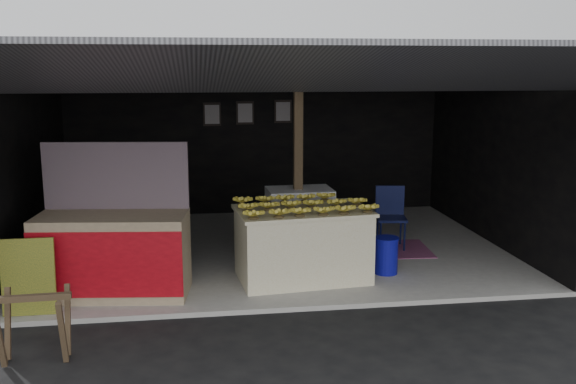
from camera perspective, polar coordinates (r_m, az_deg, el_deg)
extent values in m
plane|color=black|center=(7.48, 0.91, -10.61)|extent=(80.00, 80.00, 0.00)
cube|color=gray|center=(9.82, -1.42, -5.09)|extent=(7.00, 5.00, 0.06)
cube|color=black|center=(11.98, -2.89, 5.08)|extent=(7.00, 0.15, 2.90)
cube|color=black|center=(9.74, -22.39, 2.85)|extent=(0.15, 5.00, 2.90)
cube|color=black|center=(10.51, 17.88, 3.70)|extent=(0.15, 5.00, 2.90)
cube|color=#232326|center=(9.43, -1.51, 12.27)|extent=(7.20, 5.20, 0.12)
cube|color=#232326|center=(6.01, 2.46, 10.72)|extent=(7.40, 2.47, 0.48)
cube|color=#4D3B26|center=(8.97, 0.90, 2.88)|extent=(0.12, 0.12, 2.85)
cube|color=silver|center=(8.27, 1.30, -4.80)|extent=(1.70, 1.12, 0.88)
cube|color=silver|center=(8.16, 1.31, -1.67)|extent=(1.77, 1.19, 0.04)
cube|color=white|center=(9.16, 1.03, -2.81)|extent=(0.93, 0.64, 1.01)
cube|color=navy|center=(8.85, 1.35, -2.98)|extent=(0.71, 0.04, 0.30)
cube|color=#B21414|center=(8.94, 1.34, -5.17)|extent=(0.45, 0.03, 0.10)
cube|color=#998466|center=(7.97, -15.27, -5.43)|extent=(1.84, 0.97, 0.99)
cube|color=#AF0B16|center=(7.59, -15.62, -6.27)|extent=(1.75, 0.23, 0.77)
cube|color=white|center=(7.58, -15.63, -6.30)|extent=(0.59, 0.08, 0.20)
cube|color=#201B52|center=(8.09, -15.32, 1.41)|extent=(1.75, 0.26, 0.82)
cube|color=black|center=(7.67, -22.09, -7.01)|extent=(0.58, 0.11, 0.86)
cube|color=#4D3B26|center=(6.43, -19.42, -11.72)|extent=(0.06, 0.26, 0.67)
cube|color=#4D3B26|center=(6.84, -23.65, -10.63)|extent=(0.06, 0.26, 0.67)
cube|color=#4D3B26|center=(6.73, -18.99, -10.64)|extent=(0.06, 0.26, 0.67)
cube|color=#4D3B26|center=(6.53, -21.79, -8.73)|extent=(0.70, 0.09, 0.06)
cylinder|color=#0B0C80|center=(8.65, 8.70, -5.68)|extent=(0.31, 0.31, 0.46)
cylinder|color=#090E35|center=(9.63, 8.22, -3.92)|extent=(0.03, 0.03, 0.46)
cylinder|color=#090E35|center=(9.69, 10.32, -3.90)|extent=(0.03, 0.03, 0.46)
cylinder|color=#090E35|center=(9.98, 7.95, -3.39)|extent=(0.03, 0.03, 0.46)
cylinder|color=#090E35|center=(10.03, 9.98, -3.37)|extent=(0.03, 0.03, 0.46)
cube|color=#090E35|center=(9.77, 9.16, -2.34)|extent=(0.50, 0.50, 0.04)
cube|color=#090E35|center=(9.92, 9.03, -0.76)|extent=(0.44, 0.11, 0.47)
cube|color=#6E1859|center=(9.77, 8.08, -5.07)|extent=(1.57, 1.11, 0.01)
cube|color=black|center=(11.80, -6.76, 6.87)|extent=(0.32, 0.03, 0.42)
cube|color=#4C4C59|center=(11.78, -6.76, 6.86)|extent=(0.26, 0.02, 0.34)
cube|color=black|center=(11.83, -3.84, 7.03)|extent=(0.32, 0.03, 0.42)
cube|color=#4C4C59|center=(11.81, -3.83, 7.02)|extent=(0.26, 0.02, 0.34)
cube|color=black|center=(11.90, -0.45, 7.18)|extent=(0.32, 0.03, 0.42)
cube|color=#4C4C59|center=(11.88, -0.44, 7.17)|extent=(0.26, 0.02, 0.34)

